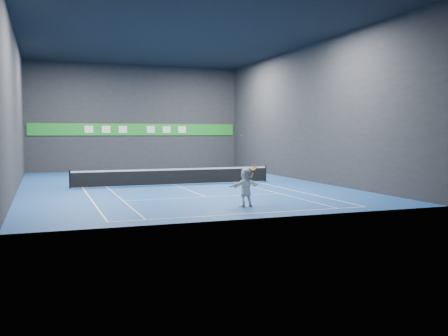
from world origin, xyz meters
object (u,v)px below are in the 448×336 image
object	(u,v)px
tennis_net	(174,176)
tennis_racket	(254,167)
tennis_ball	(242,136)
player	(246,187)

from	to	relation	value
tennis_net	tennis_racket	bearing A→B (deg)	-84.12
tennis_ball	tennis_racket	distance (m)	1.50
tennis_net	tennis_racket	size ratio (longest dim) A/B	19.66
tennis_ball	tennis_net	size ratio (longest dim) A/B	0.01
player	tennis_racket	xyz separation A→B (m)	(0.39, 0.05, 0.86)
player	tennis_net	distance (m)	10.06
player	tennis_racket	bearing A→B (deg)	170.79
player	tennis_ball	size ratio (longest dim) A/B	25.90
tennis_net	player	bearing A→B (deg)	-86.38
player	tennis_net	xyz separation A→B (m)	(-0.63, 10.03, -0.30)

